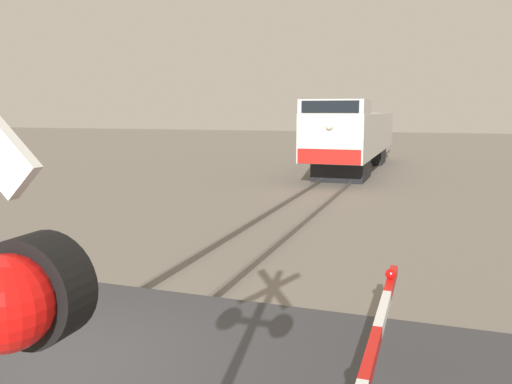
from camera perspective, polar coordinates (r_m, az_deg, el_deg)
name	(u,v)px	position (r m, az deg, el deg)	size (l,w,h in m)	color
ground_plane	(62,379)	(7.42, -20.40, -18.59)	(160.00, 160.00, 0.00)	slate
rail_track_left	(17,364)	(7.83, -24.68, -16.75)	(0.08, 80.00, 0.15)	#59544C
rail_track_right	(111,383)	(7.00, -15.60, -19.45)	(0.08, 80.00, 0.15)	#59544C
road_surface	(62,373)	(7.39, -20.43, -18.04)	(36.00, 5.87, 0.16)	#38383A
locomotive	(354,136)	(29.93, 10.71, 6.05)	(2.91, 15.42, 3.85)	black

